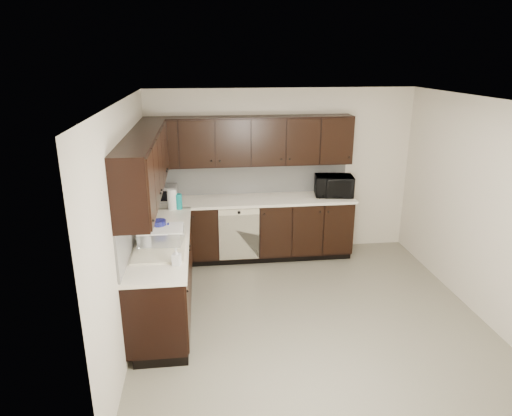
{
  "coord_description": "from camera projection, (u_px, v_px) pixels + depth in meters",
  "views": [
    {
      "loc": [
        -1.19,
        -4.66,
        2.93
      ],
      "look_at": [
        -0.55,
        0.6,
        1.16
      ],
      "focal_mm": 32.0,
      "sensor_mm": 36.0,
      "label": 1
    }
  ],
  "objects": [
    {
      "name": "floor",
      "position": [
        308.0,
        314.0,
        5.45
      ],
      "size": [
        4.0,
        4.0,
        0.0
      ],
      "primitive_type": "plane",
      "color": "gray",
      "rests_on": "ground"
    },
    {
      "name": "ceiling",
      "position": [
        317.0,
        100.0,
        4.66
      ],
      "size": [
        4.0,
        4.0,
        0.0
      ],
      "primitive_type": "plane",
      "rotation": [
        3.14,
        0.0,
        0.0
      ],
      "color": "white",
      "rests_on": "wall_back"
    },
    {
      "name": "wall_back",
      "position": [
        281.0,
        172.0,
        6.94
      ],
      "size": [
        4.0,
        0.02,
        2.5
      ],
      "primitive_type": "cube",
      "color": "beige",
      "rests_on": "floor"
    },
    {
      "name": "wall_left",
      "position": [
        127.0,
        223.0,
        4.83
      ],
      "size": [
        0.02,
        4.0,
        2.5
      ],
      "primitive_type": "cube",
      "color": "beige",
      "rests_on": "floor"
    },
    {
      "name": "wall_right",
      "position": [
        480.0,
        209.0,
        5.29
      ],
      "size": [
        0.02,
        4.0,
        2.5
      ],
      "primitive_type": "cube",
      "color": "beige",
      "rests_on": "floor"
    },
    {
      "name": "wall_front",
      "position": [
        379.0,
        310.0,
        3.18
      ],
      "size": [
        4.0,
        0.02,
        2.5
      ],
      "primitive_type": "cube",
      "color": "beige",
      "rests_on": "floor"
    },
    {
      "name": "lower_cabinets",
      "position": [
        219.0,
        249.0,
        6.25
      ],
      "size": [
        3.0,
        2.8,
        0.9
      ],
      "color": "black",
      "rests_on": "floor"
    },
    {
      "name": "countertop",
      "position": [
        218.0,
        214.0,
        6.09
      ],
      "size": [
        3.03,
        2.83,
        0.04
      ],
      "color": "white",
      "rests_on": "lower_cabinets"
    },
    {
      "name": "backsplash",
      "position": [
        201.0,
        192.0,
        6.18
      ],
      "size": [
        3.0,
        2.8,
        0.48
      ],
      "color": "beige",
      "rests_on": "countertop"
    },
    {
      "name": "upper_cabinets",
      "position": [
        208.0,
        150.0,
        5.9
      ],
      "size": [
        3.0,
        2.8,
        0.7
      ],
      "color": "black",
      "rests_on": "wall_back"
    },
    {
      "name": "dishwasher",
      "position": [
        239.0,
        231.0,
        6.53
      ],
      "size": [
        0.58,
        0.04,
        0.78
      ],
      "color": "beige",
      "rests_on": "lower_cabinets"
    },
    {
      "name": "sink",
      "position": [
        160.0,
        254.0,
        4.97
      ],
      "size": [
        0.54,
        0.82,
        0.42
      ],
      "color": "beige",
      "rests_on": "countertop"
    },
    {
      "name": "microwave",
      "position": [
        334.0,
        186.0,
        6.8
      ],
      "size": [
        0.6,
        0.45,
        0.31
      ],
      "primitive_type": "imported",
      "rotation": [
        0.0,
        0.0,
        -0.14
      ],
      "color": "black",
      "rests_on": "countertop"
    },
    {
      "name": "soap_bottle_a",
      "position": [
        176.0,
        257.0,
        4.55
      ],
      "size": [
        0.1,
        0.1,
        0.18
      ],
      "primitive_type": "imported",
      "rotation": [
        0.0,
        0.0,
        -0.26
      ],
      "color": "gray",
      "rests_on": "countertop"
    },
    {
      "name": "soap_bottle_b",
      "position": [
        147.0,
        237.0,
        4.94
      ],
      "size": [
        0.12,
        0.12,
        0.25
      ],
      "primitive_type": "imported",
      "rotation": [
        0.0,
        0.0,
        0.26
      ],
      "color": "gray",
      "rests_on": "countertop"
    },
    {
      "name": "toaster_oven",
      "position": [
        164.0,
        193.0,
        6.56
      ],
      "size": [
        0.37,
        0.29,
        0.23
      ],
      "primitive_type": "cube",
      "rotation": [
        0.0,
        0.0,
        -0.06
      ],
      "color": "#B8B9BB",
      "rests_on": "countertop"
    },
    {
      "name": "storage_bin",
      "position": [
        161.0,
        236.0,
        5.06
      ],
      "size": [
        0.5,
        0.39,
        0.18
      ],
      "primitive_type": "cube",
      "rotation": [
        0.0,
        0.0,
        -0.1
      ],
      "color": "silver",
      "rests_on": "countertop"
    },
    {
      "name": "blue_pitcher",
      "position": [
        159.0,
        231.0,
        5.14
      ],
      "size": [
        0.2,
        0.2,
        0.24
      ],
      "primitive_type": "cylinder",
      "rotation": [
        0.0,
        0.0,
        -0.28
      ],
      "color": "navy",
      "rests_on": "countertop"
    },
    {
      "name": "teal_tumbler",
      "position": [
        179.0,
        201.0,
        6.22
      ],
      "size": [
        0.12,
        0.12,
        0.21
      ],
      "primitive_type": "cylinder",
      "rotation": [
        0.0,
        0.0,
        -0.34
      ],
      "color": "#0C888A",
      "rests_on": "countertop"
    },
    {
      "name": "paper_towel_roll",
      "position": [
        172.0,
        199.0,
        6.2
      ],
      "size": [
        0.13,
        0.13,
        0.28
      ],
      "primitive_type": "cylinder",
      "rotation": [
        0.0,
        0.0,
        -0.03
      ],
      "color": "white",
      "rests_on": "countertop"
    }
  ]
}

